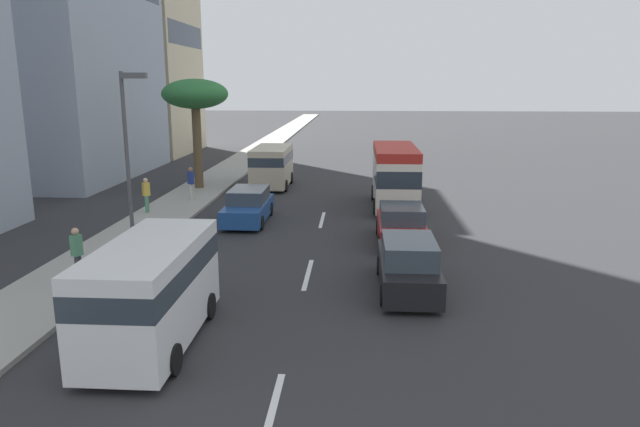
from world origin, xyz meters
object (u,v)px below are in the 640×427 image
at_px(pedestrian_near_lamp, 146,193).
at_px(pedestrian_by_tree, 77,252).
at_px(street_lamp, 129,144).
at_px(van_fourth, 272,164).
at_px(minibus_third, 395,174).
at_px(car_fifth, 248,206).
at_px(pedestrian_mid_block, 191,182).
at_px(car_second, 401,225).
at_px(car_lead, 408,266).
at_px(van_sixth, 151,287).
at_px(palm_tree, 195,96).

xyz_separation_m(pedestrian_near_lamp, pedestrian_by_tree, (-9.98, -1.41, 0.04)).
height_order(pedestrian_near_lamp, street_lamp, street_lamp).
bearing_deg(street_lamp, van_fourth, -10.73).
height_order(minibus_third, car_fifth, minibus_third).
xyz_separation_m(car_fifth, pedestrian_by_tree, (-8.98, 3.82, 0.39)).
distance_m(van_fourth, pedestrian_mid_block, 6.23).
bearing_deg(car_second, van_fourth, 29.64).
distance_m(car_lead, pedestrian_by_tree, 10.52).
distance_m(van_sixth, pedestrian_by_tree, 5.51).
distance_m(car_second, car_fifth, 7.62).
bearing_deg(car_fifth, van_sixth, 0.15).
distance_m(car_lead, minibus_third, 12.49).
bearing_deg(street_lamp, pedestrian_by_tree, 166.49).
bearing_deg(palm_tree, pedestrian_by_tree, -177.61).
bearing_deg(car_fifth, car_second, 64.45).
height_order(van_fourth, car_fifth, van_fourth).
xyz_separation_m(van_fourth, street_lamp, (-15.12, 2.87, 2.83)).
height_order(car_fifth, pedestrian_near_lamp, pedestrian_near_lamp).
height_order(van_sixth, pedestrian_mid_block, van_sixth).
bearing_deg(car_second, van_sixth, 144.60).
distance_m(minibus_third, pedestrian_near_lamp, 12.56).
bearing_deg(minibus_third, van_fourth, 52.82).
relative_size(pedestrian_near_lamp, pedestrian_by_tree, 0.97).
distance_m(van_sixth, palm_tree, 21.75).
xyz_separation_m(car_lead, car_second, (5.48, -0.18, -0.05)).
distance_m(car_second, pedestrian_near_lamp, 12.84).
height_order(van_fourth, street_lamp, street_lamp).
xyz_separation_m(minibus_third, van_sixth, (-16.59, 6.99, -0.26)).
bearing_deg(pedestrian_by_tree, palm_tree, -150.98).
distance_m(car_lead, van_sixth, 7.87).
bearing_deg(minibus_third, palm_tree, 69.73).
relative_size(van_fourth, pedestrian_by_tree, 2.80).
relative_size(minibus_third, pedestrian_by_tree, 3.58).
bearing_deg(van_sixth, van_fourth, -179.34).
distance_m(car_second, van_fourth, 14.36).
xyz_separation_m(minibus_third, pedestrian_mid_block, (0.48, 10.94, -0.59)).
relative_size(car_lead, car_fifth, 0.99).
bearing_deg(car_fifth, street_lamp, -27.46).
bearing_deg(street_lamp, van_sixth, -155.87).
height_order(pedestrian_by_tree, palm_tree, palm_tree).
relative_size(van_fourth, street_lamp, 0.75).
xyz_separation_m(pedestrian_mid_block, palm_tree, (3.79, 0.61, 4.44)).
xyz_separation_m(van_sixth, palm_tree, (20.86, 4.56, 4.12)).
height_order(van_fourth, pedestrian_mid_block, van_fourth).
xyz_separation_m(van_fourth, pedestrian_by_tree, (-18.17, 3.60, -0.30)).
height_order(car_fifth, pedestrian_by_tree, pedestrian_by_tree).
bearing_deg(van_fourth, street_lamp, -10.73).
xyz_separation_m(car_lead, palm_tree, (16.72, 11.22, 4.79)).
relative_size(minibus_third, palm_tree, 0.98).
distance_m(minibus_third, van_fourth, 9.10).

